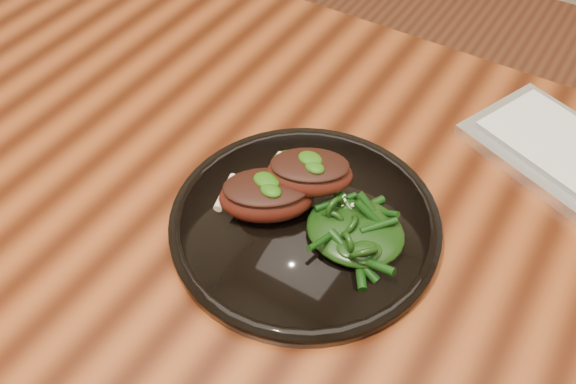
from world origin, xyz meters
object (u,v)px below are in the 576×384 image
(desk, at_px, (354,293))
(plate, at_px, (305,223))
(lamb_chop_front, at_px, (266,195))
(greens_heap, at_px, (356,227))

(desk, bearing_deg, plate, -174.97)
(desk, xyz_separation_m, lamb_chop_front, (-0.11, -0.02, 0.12))
(lamb_chop_front, xyz_separation_m, greens_heap, (0.10, 0.02, -0.01))
(desk, bearing_deg, lamb_chop_front, -171.36)
(lamb_chop_front, bearing_deg, plate, 14.04)
(desk, relative_size, greens_heap, 15.07)
(plate, distance_m, lamb_chop_front, 0.05)
(desk, relative_size, lamb_chop_front, 13.09)
(desk, height_order, plate, plate)
(plate, xyz_separation_m, lamb_chop_front, (-0.04, -0.01, 0.03))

